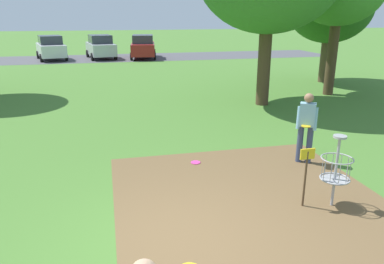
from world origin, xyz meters
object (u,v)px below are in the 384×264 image
at_px(parked_car_center_left, 101,47).
at_px(tree_mid_center, 330,7).
at_px(player_foreground_watching, 306,124).
at_px(parked_car_center_right, 143,47).
at_px(parked_car_leftmost, 51,48).
at_px(disc_golf_basket, 333,169).
at_px(frisbee_scattered_a, 196,162).

bearing_deg(parked_car_center_left, tree_mid_center, -49.99).
height_order(player_foreground_watching, parked_car_center_right, parked_car_center_right).
relative_size(player_foreground_watching, parked_car_leftmost, 0.38).
xyz_separation_m(parked_car_center_left, parked_car_center_right, (3.33, -0.66, 0.00)).
bearing_deg(parked_car_leftmost, player_foreground_watching, -69.88).
bearing_deg(disc_golf_basket, frisbee_scattered_a, 127.19).
bearing_deg(parked_car_center_right, frisbee_scattered_a, -92.61).
relative_size(player_foreground_watching, parked_car_center_left, 0.38).
height_order(tree_mid_center, parked_car_center_left, tree_mid_center).
bearing_deg(parked_car_leftmost, parked_car_center_left, -0.05).
xyz_separation_m(player_foreground_watching, parked_car_leftmost, (-8.66, 23.65, -0.05)).
bearing_deg(parked_car_center_left, frisbee_scattered_a, -84.30).
bearing_deg(tree_mid_center, frisbee_scattered_a, -134.26).
relative_size(player_foreground_watching, tree_mid_center, 0.31).
height_order(disc_golf_basket, player_foreground_watching, player_foreground_watching).
height_order(frisbee_scattered_a, tree_mid_center, tree_mid_center).
relative_size(parked_car_leftmost, parked_car_center_left, 1.01).
xyz_separation_m(disc_golf_basket, tree_mid_center, (7.22, 12.02, 3.02)).
height_order(disc_golf_basket, parked_car_leftmost, parked_car_leftmost).
xyz_separation_m(player_foreground_watching, parked_car_center_right, (-1.55, 22.99, -0.05)).
height_order(player_foreground_watching, parked_car_center_left, parked_car_center_left).
distance_m(parked_car_leftmost, parked_car_center_left, 3.78).
bearing_deg(player_foreground_watching, frisbee_scattered_a, 168.30).
xyz_separation_m(frisbee_scattered_a, parked_car_center_left, (-2.31, 23.11, 0.91)).
xyz_separation_m(player_foreground_watching, frisbee_scattered_a, (-2.57, 0.53, -0.96)).
bearing_deg(player_foreground_watching, disc_golf_basket, -106.36).
height_order(disc_golf_basket, tree_mid_center, tree_mid_center).
xyz_separation_m(frisbee_scattered_a, parked_car_leftmost, (-6.09, 23.12, 0.91)).
bearing_deg(parked_car_center_right, player_foreground_watching, -86.14).
bearing_deg(player_foreground_watching, parked_car_center_left, 101.66).
xyz_separation_m(player_foreground_watching, parked_car_center_left, (-4.88, 23.65, -0.05)).
relative_size(frisbee_scattered_a, parked_car_leftmost, 0.05).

